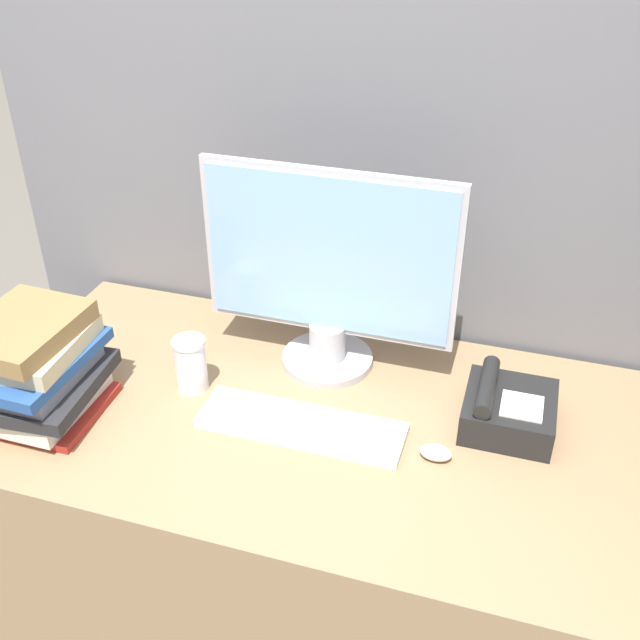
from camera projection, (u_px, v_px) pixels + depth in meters
The scene contains 8 objects.
cubicle_panel_rear at pixel (377, 280), 1.89m from camera, with size 1.96×0.04×1.76m.
desk at pixel (328, 540), 1.82m from camera, with size 1.56×0.77×0.76m.
monitor at pixel (328, 278), 1.66m from camera, with size 0.58×0.22×0.48m.
keyboard at pixel (301, 425), 1.58m from camera, with size 0.44×0.13×0.02m.
mouse at pixel (436, 453), 1.50m from camera, with size 0.07×0.04×0.03m.
coffee_cup at pixel (191, 364), 1.67m from camera, with size 0.07×0.07×0.13m.
book_stack at pixel (36, 368), 1.57m from camera, with size 0.25×0.29×0.23m.
desk_telephone at pixel (507, 410), 1.57m from camera, with size 0.19×0.19×0.11m.
Camera 1 is at (0.35, -0.81, 1.81)m, focal length 42.00 mm.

